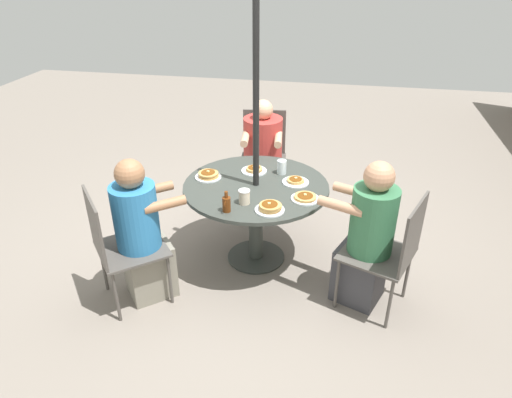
{
  "coord_description": "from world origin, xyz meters",
  "views": [
    {
      "loc": [
        3.19,
        0.62,
        2.37
      ],
      "look_at": [
        0.0,
        0.0,
        0.58
      ],
      "focal_mm": 32.0,
      "sensor_mm": 36.0,
      "label": 1
    }
  ],
  "objects_px": {
    "patio_chair_north": "(264,151)",
    "patio_chair_east": "(117,243)",
    "pancake_plate_b": "(270,208)",
    "diner_north": "(263,161)",
    "syrup_bottle": "(226,204)",
    "drinking_glass_a": "(282,167)",
    "pancake_plate_d": "(254,170)",
    "coffee_cup": "(244,197)",
    "patio_chair_south": "(391,249)",
    "diner_south": "(367,240)",
    "pancake_plate_e": "(208,175)",
    "pancake_plate_a": "(296,181)",
    "pancake_plate_c": "(305,198)",
    "diner_east": "(142,236)",
    "patio_table": "(256,199)"
  },
  "relations": [
    {
      "from": "diner_south",
      "to": "pancake_plate_e",
      "type": "distance_m",
      "value": 1.37
    },
    {
      "from": "diner_south",
      "to": "pancake_plate_d",
      "type": "height_order",
      "value": "diner_south"
    },
    {
      "from": "patio_chair_south",
      "to": "pancake_plate_c",
      "type": "relative_size",
      "value": 4.3
    },
    {
      "from": "pancake_plate_b",
      "to": "diner_north",
      "type": "bearing_deg",
      "value": -167.54
    },
    {
      "from": "diner_south",
      "to": "pancake_plate_b",
      "type": "xyz_separation_m",
      "value": [
        0.02,
        -0.7,
        0.2
      ]
    },
    {
      "from": "diner_east",
      "to": "pancake_plate_c",
      "type": "relative_size",
      "value": 5.29
    },
    {
      "from": "patio_chair_north",
      "to": "coffee_cup",
      "type": "bearing_deg",
      "value": 87.42
    },
    {
      "from": "patio_table",
      "to": "syrup_bottle",
      "type": "height_order",
      "value": "syrup_bottle"
    },
    {
      "from": "diner_east",
      "to": "drinking_glass_a",
      "type": "bearing_deg",
      "value": 93.6
    },
    {
      "from": "syrup_bottle",
      "to": "coffee_cup",
      "type": "height_order",
      "value": "syrup_bottle"
    },
    {
      "from": "pancake_plate_c",
      "to": "syrup_bottle",
      "type": "bearing_deg",
      "value": -62.04
    },
    {
      "from": "diner_north",
      "to": "pancake_plate_d",
      "type": "bearing_deg",
      "value": 87.36
    },
    {
      "from": "pancake_plate_d",
      "to": "drinking_glass_a",
      "type": "relative_size",
      "value": 1.83
    },
    {
      "from": "pancake_plate_a",
      "to": "pancake_plate_b",
      "type": "relative_size",
      "value": 1.0
    },
    {
      "from": "patio_chair_south",
      "to": "diner_south",
      "type": "relative_size",
      "value": 0.8
    },
    {
      "from": "patio_chair_east",
      "to": "coffee_cup",
      "type": "xyz_separation_m",
      "value": [
        -0.41,
        0.84,
        0.24
      ]
    },
    {
      "from": "patio_chair_south",
      "to": "pancake_plate_a",
      "type": "bearing_deg",
      "value": 77.09
    },
    {
      "from": "diner_north",
      "to": "pancake_plate_b",
      "type": "height_order",
      "value": "diner_north"
    },
    {
      "from": "pancake_plate_c",
      "to": "pancake_plate_b",
      "type": "bearing_deg",
      "value": -47.23
    },
    {
      "from": "pancake_plate_e",
      "to": "drinking_glass_a",
      "type": "height_order",
      "value": "drinking_glass_a"
    },
    {
      "from": "patio_chair_east",
      "to": "pancake_plate_d",
      "type": "relative_size",
      "value": 4.3
    },
    {
      "from": "diner_north",
      "to": "diner_east",
      "type": "xyz_separation_m",
      "value": [
        1.55,
        -0.61,
        0.03
      ]
    },
    {
      "from": "pancake_plate_c",
      "to": "pancake_plate_e",
      "type": "xyz_separation_m",
      "value": [
        -0.22,
        -0.82,
        0.01
      ]
    },
    {
      "from": "patio_table",
      "to": "diner_south",
      "type": "height_order",
      "value": "diner_south"
    },
    {
      "from": "patio_chair_north",
      "to": "pancake_plate_c",
      "type": "height_order",
      "value": "patio_chair_north"
    },
    {
      "from": "patio_chair_south",
      "to": "drinking_glass_a",
      "type": "bearing_deg",
      "value": 74.73
    },
    {
      "from": "diner_south",
      "to": "syrup_bottle",
      "type": "distance_m",
      "value": 1.04
    },
    {
      "from": "patio_chair_south",
      "to": "pancake_plate_e",
      "type": "xyz_separation_m",
      "value": [
        -0.48,
        -1.46,
        0.21
      ]
    },
    {
      "from": "coffee_cup",
      "to": "pancake_plate_a",
      "type": "bearing_deg",
      "value": 140.7
    },
    {
      "from": "diner_north",
      "to": "pancake_plate_a",
      "type": "xyz_separation_m",
      "value": [
        0.85,
        0.42,
        0.23
      ]
    },
    {
      "from": "pancake_plate_d",
      "to": "pancake_plate_b",
      "type": "bearing_deg",
      "value": 21.05
    },
    {
      "from": "syrup_bottle",
      "to": "drinking_glass_a",
      "type": "bearing_deg",
      "value": 156.98
    },
    {
      "from": "diner_north",
      "to": "coffee_cup",
      "type": "height_order",
      "value": "diner_north"
    },
    {
      "from": "patio_table",
      "to": "pancake_plate_b",
      "type": "xyz_separation_m",
      "value": [
        0.38,
        0.18,
        0.15
      ]
    },
    {
      "from": "patio_chair_north",
      "to": "pancake_plate_a",
      "type": "distance_m",
      "value": 1.14
    },
    {
      "from": "coffee_cup",
      "to": "drinking_glass_a",
      "type": "distance_m",
      "value": 0.59
    },
    {
      "from": "pancake_plate_b",
      "to": "drinking_glass_a",
      "type": "bearing_deg",
      "value": -179.42
    },
    {
      "from": "patio_table",
      "to": "patio_chair_east",
      "type": "bearing_deg",
      "value": -50.01
    },
    {
      "from": "diner_north",
      "to": "patio_chair_east",
      "type": "bearing_deg",
      "value": 58.72
    },
    {
      "from": "diner_north",
      "to": "syrup_bottle",
      "type": "xyz_separation_m",
      "value": [
        1.4,
        -0.01,
        0.27
      ]
    },
    {
      "from": "patio_table",
      "to": "diner_east",
      "type": "height_order",
      "value": "diner_east"
    },
    {
      "from": "diner_south",
      "to": "syrup_bottle",
      "type": "xyz_separation_m",
      "value": [
        0.09,
        -1.01,
        0.24
      ]
    },
    {
      "from": "pancake_plate_b",
      "to": "diner_south",
      "type": "bearing_deg",
      "value": 91.77
    },
    {
      "from": "patio_chair_north",
      "to": "patio_chair_east",
      "type": "relative_size",
      "value": 1.0
    },
    {
      "from": "pancake_plate_c",
      "to": "drinking_glass_a",
      "type": "xyz_separation_m",
      "value": [
        -0.42,
        -0.24,
        0.04
      ]
    },
    {
      "from": "syrup_bottle",
      "to": "patio_table",
      "type": "bearing_deg",
      "value": 164.46
    },
    {
      "from": "patio_table",
      "to": "patio_chair_east",
      "type": "height_order",
      "value": "patio_chair_east"
    },
    {
      "from": "diner_north",
      "to": "diner_east",
      "type": "distance_m",
      "value": 1.67
    },
    {
      "from": "pancake_plate_d",
      "to": "pancake_plate_e",
      "type": "distance_m",
      "value": 0.39
    },
    {
      "from": "patio_chair_east",
      "to": "pancake_plate_c",
      "type": "distance_m",
      "value": 1.41
    }
  ]
}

